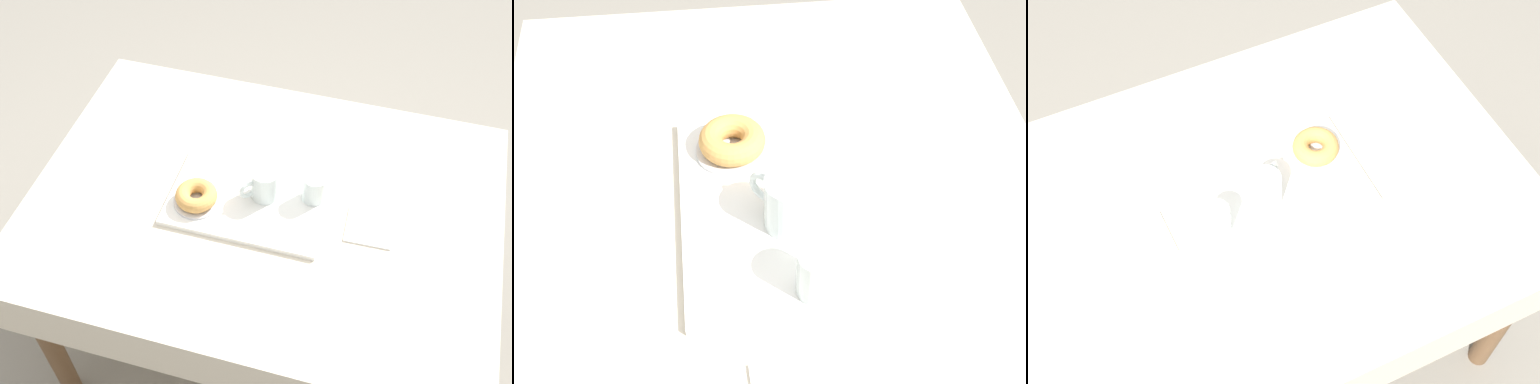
{
  "view_description": "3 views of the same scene",
  "coord_description": "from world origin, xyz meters",
  "views": [
    {
      "loc": [
        -0.3,
        1.12,
        2.16
      ],
      "look_at": [
        0.02,
        0.02,
        0.82
      ],
      "focal_mm": 44.58,
      "sensor_mm": 36.0,
      "label": 1
    },
    {
      "loc": [
        -0.75,
        0.1,
        1.67
      ],
      "look_at": [
        0.03,
        0.01,
        0.82
      ],
      "focal_mm": 50.24,
      "sensor_mm": 36.0,
      "label": 2
    },
    {
      "loc": [
        -0.36,
        -0.88,
        2.23
      ],
      "look_at": [
        0.05,
        -0.01,
        0.79
      ],
      "focal_mm": 49.32,
      "sensor_mm": 36.0,
      "label": 3
    }
  ],
  "objects": [
    {
      "name": "donut_plate_left",
      "position": [
        0.18,
        0.06,
        0.78
      ],
      "size": [
        0.13,
        0.13,
        0.01
      ],
      "primitive_type": "cylinder",
      "color": "silver",
      "rests_on": "serving_tray"
    },
    {
      "name": "ground_plane",
      "position": [
        0.0,
        0.0,
        0.0
      ],
      "size": [
        6.0,
        6.0,
        0.0
      ],
      "primitive_type": "plane",
      "color": "gray"
    },
    {
      "name": "tea_mug_left",
      "position": [
        -0.0,
        -0.01,
        0.83
      ],
      "size": [
        0.1,
        0.1,
        0.1
      ],
      "color": "silver",
      "rests_on": "serving_tray"
    },
    {
      "name": "water_glass_near",
      "position": [
        -0.14,
        -0.04,
        0.82
      ],
      "size": [
        0.07,
        0.07,
        0.09
      ],
      "color": "silver",
      "rests_on": "serving_tray"
    },
    {
      "name": "sugar_donut_left",
      "position": [
        0.18,
        0.06,
        0.81
      ],
      "size": [
        0.12,
        0.12,
        0.04
      ],
      "primitive_type": "torus",
      "color": "tan",
      "rests_on": "donut_plate_left"
    },
    {
      "name": "paper_napkin",
      "position": [
        -0.31,
        0.01,
        0.77
      ],
      "size": [
        0.13,
        0.13,
        0.01
      ],
      "primitive_type": "cube",
      "rotation": [
        0.0,
        0.0,
        0.03
      ],
      "color": "white",
      "rests_on": "dining_table"
    },
    {
      "name": "serving_tray",
      "position": [
        0.04,
        0.01,
        0.77
      ],
      "size": [
        0.45,
        0.29,
        0.02
      ],
      "primitive_type": "cube",
      "color": "white",
      "rests_on": "dining_table"
    },
    {
      "name": "dining_table",
      "position": [
        0.0,
        0.0,
        0.67
      ],
      "size": [
        1.33,
        0.99,
        0.76
      ],
      "color": "beige",
      "rests_on": "ground"
    }
  ]
}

